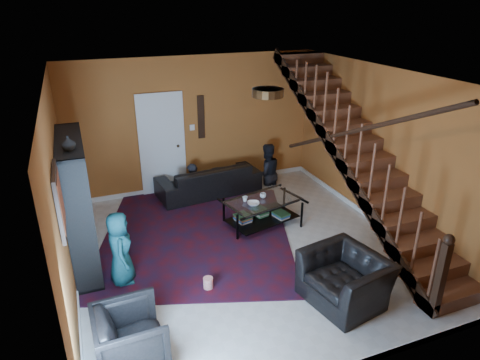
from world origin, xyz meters
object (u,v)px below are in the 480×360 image
(sofa, at_px, (209,180))
(armchair_right, at_px, (345,279))
(armchair_left, at_px, (130,337))
(coffee_table, at_px, (262,210))
(bookshelf, at_px, (79,205))

(sofa, relative_size, armchair_right, 2.04)
(sofa, xyz_separation_m, armchair_left, (-2.19, -4.04, 0.04))
(sofa, xyz_separation_m, armchair_right, (0.65, -3.99, 0.03))
(armchair_right, xyz_separation_m, coffee_table, (-0.16, 2.34, -0.05))
(bookshelf, relative_size, sofa, 0.93)
(armchair_right, height_order, coffee_table, armchair_right)
(bookshelf, distance_m, coffee_table, 3.11)
(sofa, xyz_separation_m, coffee_table, (0.49, -1.65, -0.02))
(armchair_left, bearing_deg, coffee_table, -50.49)
(bookshelf, distance_m, armchair_left, 2.44)
(armchair_right, distance_m, coffee_table, 2.35)
(bookshelf, height_order, armchair_right, bookshelf)
(bookshelf, xyz_separation_m, armchair_right, (3.20, -2.29, -0.62))
(armchair_right, relative_size, coffee_table, 0.73)
(sofa, bearing_deg, bookshelf, 27.76)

